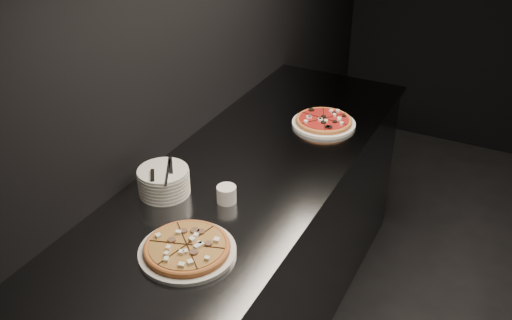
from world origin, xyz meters
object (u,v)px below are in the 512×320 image
at_px(counter, 242,264).
at_px(plate_stack, 164,181).
at_px(cutlery, 162,172).
at_px(pizza_tomato, 324,121).
at_px(ramekin, 227,194).
at_px(pizza_mushroom, 187,249).

bearing_deg(counter, plate_stack, -131.88).
distance_m(plate_stack, cutlery, 0.06).
bearing_deg(counter, pizza_tomato, 77.30).
bearing_deg(ramekin, plate_stack, -167.15).
height_order(pizza_mushroom, pizza_tomato, pizza_mushroom).
bearing_deg(plate_stack, ramekin, 12.85).
bearing_deg(plate_stack, pizza_mushroom, -43.84).
relative_size(counter, pizza_mushroom, 6.68).
relative_size(pizza_mushroom, ramekin, 4.89).
relative_size(pizza_tomato, ramekin, 4.03).
height_order(pizza_mushroom, cutlery, cutlery).
bearing_deg(ramekin, pizza_mushroom, -84.10).
xyz_separation_m(pizza_mushroom, ramekin, (-0.03, 0.32, 0.01)).
relative_size(counter, ramekin, 32.63).
xyz_separation_m(pizza_mushroom, pizza_tomato, (0.06, 1.09, -0.00)).
distance_m(cutlery, ramekin, 0.26).
relative_size(plate_stack, cutlery, 0.98).
bearing_deg(ramekin, cutlery, -163.36).
xyz_separation_m(cutlery, ramekin, (0.24, 0.07, -0.07)).
distance_m(pizza_tomato, plate_stack, 0.89).
bearing_deg(cutlery, ramekin, -19.61).
xyz_separation_m(counter, ramekin, (0.04, -0.18, 0.49)).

